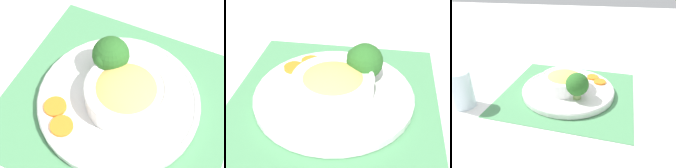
# 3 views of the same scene
# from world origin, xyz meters

# --- Properties ---
(ground_plane) EXTENTS (4.00, 4.00, 0.00)m
(ground_plane) POSITION_xyz_m (0.00, 0.00, 0.00)
(ground_plane) COLOR white
(placemat) EXTENTS (0.46, 0.49, 0.00)m
(placemat) POSITION_xyz_m (0.00, 0.00, 0.00)
(placemat) COLOR #4C8C59
(placemat) RESTS_ON ground_plane
(plate) EXTENTS (0.33, 0.33, 0.02)m
(plate) POSITION_xyz_m (0.00, 0.00, 0.02)
(plate) COLOR white
(plate) RESTS_ON placemat
(bowl) EXTENTS (0.16, 0.16, 0.06)m
(bowl) POSITION_xyz_m (-0.00, -0.01, 0.05)
(bowl) COLOR white
(bowl) RESTS_ON plate
(broccoli_floret) EXTENTS (0.08, 0.08, 0.09)m
(broccoli_floret) POSITION_xyz_m (0.06, 0.04, 0.07)
(broccoli_floret) COLOR #84AD5B
(broccoli_floret) RESTS_ON plate
(carrot_slice_near) EXTENTS (0.05, 0.05, 0.01)m
(carrot_slice_near) POSITION_xyz_m (-0.06, 0.11, 0.02)
(carrot_slice_near) COLOR orange
(carrot_slice_near) RESTS_ON plate
(carrot_slice_middle) EXTENTS (0.05, 0.05, 0.01)m
(carrot_slice_middle) POSITION_xyz_m (-0.10, 0.08, 0.02)
(carrot_slice_middle) COLOR orange
(carrot_slice_middle) RESTS_ON plate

